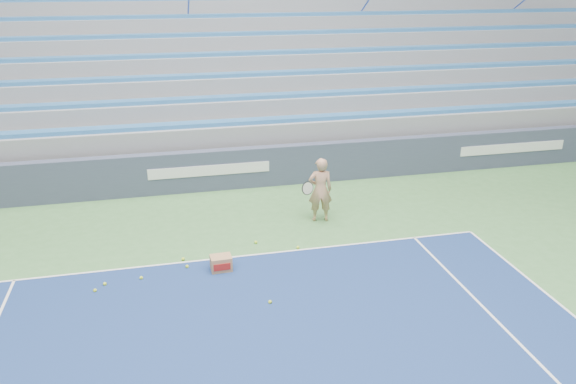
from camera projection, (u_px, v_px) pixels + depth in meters
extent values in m
cube|color=white|center=(229.00, 257.00, 11.54)|extent=(10.97, 0.05, 0.00)
cube|color=#394157|center=(209.00, 170.00, 14.98)|extent=(30.00, 0.30, 1.10)
cube|color=white|center=(210.00, 170.00, 14.81)|extent=(3.20, 0.02, 0.28)
cube|color=white|center=(513.00, 148.00, 16.68)|extent=(3.40, 0.02, 0.28)
cube|color=gray|center=(196.00, 127.00, 19.10)|extent=(30.00, 8.50, 1.10)
cube|color=gray|center=(195.00, 104.00, 18.81)|extent=(30.00, 8.50, 0.50)
cube|color=#306DAE|center=(205.00, 124.00, 15.18)|extent=(29.60, 0.42, 0.11)
cube|color=gray|center=(193.00, 87.00, 19.01)|extent=(30.00, 7.65, 0.50)
cube|color=#306DAE|center=(201.00, 99.00, 15.77)|extent=(29.60, 0.42, 0.11)
cube|color=gray|center=(191.00, 70.00, 19.21)|extent=(30.00, 6.80, 0.50)
cube|color=#306DAE|center=(198.00, 76.00, 16.36)|extent=(29.60, 0.42, 0.11)
cube|color=gray|center=(190.00, 54.00, 19.42)|extent=(30.00, 5.95, 0.50)
cube|color=#306DAE|center=(194.00, 55.00, 16.95)|extent=(29.60, 0.42, 0.11)
cube|color=gray|center=(188.00, 37.00, 19.62)|extent=(30.00, 5.10, 0.50)
cube|color=#306DAE|center=(192.00, 35.00, 17.53)|extent=(29.60, 0.42, 0.11)
cube|color=gray|center=(186.00, 21.00, 19.82)|extent=(30.00, 4.25, 0.50)
cube|color=#306DAE|center=(189.00, 16.00, 18.12)|extent=(29.60, 0.42, 0.11)
cube|color=gray|center=(185.00, 6.00, 20.02)|extent=(30.00, 3.40, 0.50)
cube|color=gray|center=(183.00, 22.00, 22.09)|extent=(31.00, 0.40, 7.30)
cylinder|color=#3251B0|center=(189.00, 2.00, 17.62)|extent=(0.05, 8.53, 5.04)
cylinder|color=#3251B0|center=(369.00, 0.00, 18.87)|extent=(0.05, 8.53, 5.04)
imported|color=tan|center=(320.00, 190.00, 13.03)|extent=(0.61, 0.44, 1.54)
cylinder|color=black|center=(309.00, 188.00, 12.66)|extent=(0.12, 0.27, 0.08)
cylinder|color=beige|center=(308.00, 188.00, 12.35)|extent=(0.29, 0.16, 0.28)
torus|color=black|center=(308.00, 188.00, 12.35)|extent=(0.31, 0.18, 0.30)
cube|color=#A67950|center=(221.00, 263.00, 11.02)|extent=(0.42, 0.32, 0.31)
cube|color=#B21E19|center=(222.00, 267.00, 10.88)|extent=(0.33, 0.02, 0.14)
sphere|color=#C9E62F|center=(95.00, 290.00, 10.31)|extent=(0.07, 0.07, 0.07)
sphere|color=#C9E62F|center=(141.00, 278.00, 10.73)|extent=(0.07, 0.07, 0.07)
sphere|color=#C9E62F|center=(270.00, 302.00, 9.95)|extent=(0.07, 0.07, 0.07)
sphere|color=#C9E62F|center=(183.00, 259.00, 11.44)|extent=(0.07, 0.07, 0.07)
sphere|color=#C9E62F|center=(187.00, 267.00, 11.14)|extent=(0.07, 0.07, 0.07)
sphere|color=#C9E62F|center=(105.00, 284.00, 10.52)|extent=(0.07, 0.07, 0.07)
sphere|color=#C9E62F|center=(256.00, 242.00, 12.15)|extent=(0.07, 0.07, 0.07)
sphere|color=#C9E62F|center=(298.00, 247.00, 11.92)|extent=(0.07, 0.07, 0.07)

